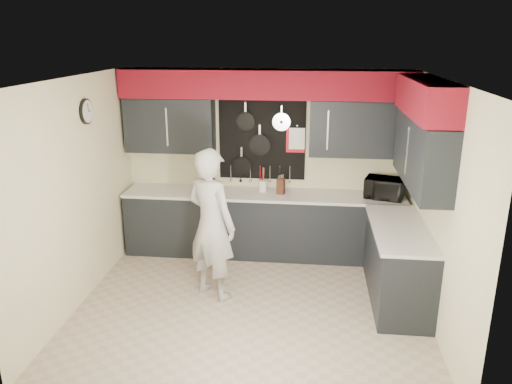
# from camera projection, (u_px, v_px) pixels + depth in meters

# --- Properties ---
(ground) EXTENTS (4.00, 4.00, 0.00)m
(ground) POSITION_uv_depth(u_px,v_px,m) (251.00, 304.00, 5.87)
(ground) COLOR tan
(ground) RESTS_ON ground
(back_wall_assembly) EXTENTS (4.00, 0.36, 2.60)m
(back_wall_assembly) POSITION_uv_depth(u_px,v_px,m) (266.00, 113.00, 6.78)
(back_wall_assembly) COLOR #F1EFBA
(back_wall_assembly) RESTS_ON ground
(right_wall_assembly) EXTENTS (0.36, 3.50, 2.60)m
(right_wall_assembly) POSITION_uv_depth(u_px,v_px,m) (425.00, 141.00, 5.34)
(right_wall_assembly) COLOR #F1EFBA
(right_wall_assembly) RESTS_ON ground
(left_wall_assembly) EXTENTS (0.05, 3.50, 2.60)m
(left_wall_assembly) POSITION_uv_depth(u_px,v_px,m) (78.00, 191.00, 5.69)
(left_wall_assembly) COLOR #F1EFBA
(left_wall_assembly) RESTS_ON ground
(base_cabinets) EXTENTS (3.95, 2.20, 0.92)m
(base_cabinets) POSITION_uv_depth(u_px,v_px,m) (297.00, 234.00, 6.75)
(base_cabinets) COLOR black
(base_cabinets) RESTS_ON ground
(microwave) EXTENTS (0.58, 0.47, 0.28)m
(microwave) POSITION_uv_depth(u_px,v_px,m) (384.00, 188.00, 6.71)
(microwave) COLOR black
(microwave) RESTS_ON base_cabinets
(knife_block) EXTENTS (0.12, 0.12, 0.22)m
(knife_block) POSITION_uv_depth(u_px,v_px,m) (281.00, 186.00, 6.90)
(knife_block) COLOR #371811
(knife_block) RESTS_ON base_cabinets
(utensil_crock) EXTENTS (0.12, 0.12, 0.16)m
(utensil_crock) POSITION_uv_depth(u_px,v_px,m) (263.00, 186.00, 7.01)
(utensil_crock) COLOR white
(utensil_crock) RESTS_ON base_cabinets
(coffee_maker) EXTENTS (0.19, 0.22, 0.31)m
(coffee_maker) POSITION_uv_depth(u_px,v_px,m) (208.00, 181.00, 6.95)
(coffee_maker) COLOR black
(coffee_maker) RESTS_ON base_cabinets
(person) EXTENTS (0.80, 0.72, 1.83)m
(person) POSITION_uv_depth(u_px,v_px,m) (211.00, 225.00, 5.83)
(person) COLOR #A2A2A0
(person) RESTS_ON ground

